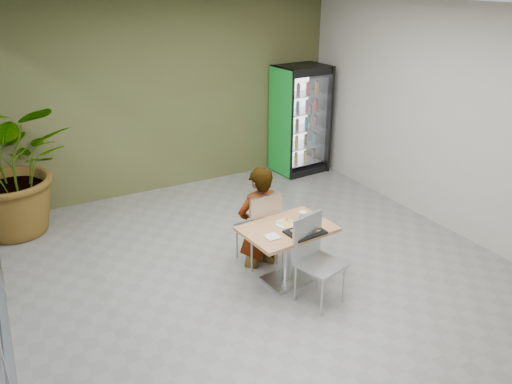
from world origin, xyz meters
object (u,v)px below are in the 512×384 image
seated_woman (259,227)px  beverage_fridge (300,120)px  potted_plant (13,168)px  chair_far (261,223)px  cafeteria_tray (305,232)px  dining_table (287,243)px  soda_cup (303,219)px  chair_near (314,252)px

seated_woman → beverage_fridge: bearing=-134.4°
potted_plant → beverage_fridge: bearing=2.2°
chair_far → cafeteria_tray: size_ratio=2.39×
dining_table → soda_cup: soda_cup is taller
cafeteria_tray → chair_near: bearing=-94.6°
seated_woman → chair_near: bearing=97.3°
chair_near → soda_cup: 0.47m
chair_far → soda_cup: size_ratio=5.95×
cafeteria_tray → seated_woman: bearing=104.1°
chair_far → chair_near: chair_near is taller
beverage_fridge → seated_woman: bearing=-136.2°
dining_table → chair_far: size_ratio=1.10×
chair_near → beverage_fridge: beverage_fridge is taller
chair_far → potted_plant: (-2.63, 2.50, 0.39)m
dining_table → cafeteria_tray: size_ratio=2.62×
cafeteria_tray → beverage_fridge: bearing=57.8°
dining_table → beverage_fridge: size_ratio=0.56×
cafeteria_tray → potted_plant: bearing=131.3°
dining_table → seated_woman: size_ratio=0.69×
cafeteria_tray → beverage_fridge: size_ratio=0.21×
chair_near → cafeteria_tray: (0.02, 0.21, 0.15)m
soda_cup → cafeteria_tray: soda_cup is taller
chair_far → beverage_fridge: size_ratio=0.51×
soda_cup → beverage_fridge: size_ratio=0.09×
dining_table → chair_far: chair_far is taller
chair_far → potted_plant: potted_plant is taller
chair_near → potted_plant: 4.44m
dining_table → beverage_fridge: bearing=54.8°
cafeteria_tray → potted_plant: (-2.82, 3.21, 0.23)m
chair_far → beverage_fridge: (2.33, 2.69, 0.40)m
chair_far → dining_table: bearing=96.4°
seated_woman → soda_cup: size_ratio=9.52×
seated_woman → potted_plant: bearing=-45.8°
beverage_fridge → potted_plant: size_ratio=1.01×
chair_near → seated_woman: bearing=85.4°
soda_cup → chair_near: bearing=-104.3°
dining_table → cafeteria_tray: bearing=-63.6°
seated_woman → potted_plant: 3.62m
soda_cup → cafeteria_tray: (-0.08, -0.19, -0.07)m
soda_cup → cafeteria_tray: bearing=-114.4°
dining_table → chair_far: (-0.08, 0.49, 0.06)m
potted_plant → soda_cup: bearing=-46.2°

